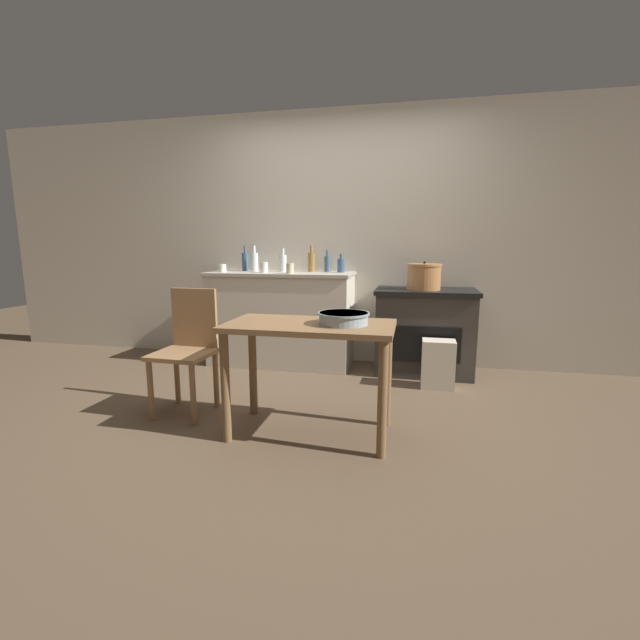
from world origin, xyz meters
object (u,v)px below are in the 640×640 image
object	(u,v)px
bottle_center	(283,263)
cup_far_right	(264,267)
flour_sack	(438,364)
mixing_bowl_large	(344,318)
bottle_far_left	(254,261)
cup_mid_right	(290,268)
bottle_left	(341,265)
bottle_center_right	(327,263)
chair	(188,347)
stock_pot	(424,277)
bottle_center_left	(311,262)
work_table	(310,343)
cup_right	(222,268)
stove	(424,331)
bottle_mid_left	(245,261)

from	to	relation	value
bottle_center	cup_far_right	bearing A→B (deg)	-126.14
flour_sack	mixing_bowl_large	xyz separation A→B (m)	(-0.65, -1.10, 0.57)
bottle_far_left	cup_mid_right	xyz separation A→B (m)	(0.46, -0.28, -0.05)
bottle_center	bottle_left	bearing A→B (deg)	-2.33
bottle_far_left	bottle_center_right	bearing A→B (deg)	8.21
chair	cup_mid_right	bearing A→B (deg)	71.00
stock_pot	cup_far_right	bearing A→B (deg)	-179.99
bottle_center_left	stock_pot	bearing A→B (deg)	-10.14
bottle_center	bottle_center_left	bearing A→B (deg)	2.20
flour_sack	cup_far_right	size ratio (longest dim) A/B	4.11
bottle_center_left	bottle_far_left	bearing A→B (deg)	-175.32
work_table	stock_pot	size ratio (longest dim) A/B	3.35
chair	cup_right	world-z (taller)	cup_right
work_table	bottle_center_right	size ratio (longest dim) A/B	4.91
stove	bottle_left	bearing A→B (deg)	172.54
cup_right	cup_far_right	size ratio (longest dim) A/B	0.77
chair	stock_pot	xyz separation A→B (m)	(1.69, 1.30, 0.44)
stove	flour_sack	distance (m)	0.50
bottle_center_left	bottle_center_right	xyz separation A→B (m)	(0.15, 0.06, -0.02)
cup_far_right	stock_pot	bearing A→B (deg)	0.01
stock_pot	cup_right	xyz separation A→B (m)	(-1.99, -0.03, 0.06)
bottle_left	bottle_mid_left	world-z (taller)	bottle_mid_left
flour_sack	bottle_far_left	world-z (taller)	bottle_far_left
chair	bottle_center_left	bearing A→B (deg)	70.65
stove	bottle_center_left	bearing A→B (deg)	172.77
stove	bottle_center_right	world-z (taller)	bottle_center_right
flour_sack	cup_mid_right	world-z (taller)	cup_mid_right
chair	mixing_bowl_large	world-z (taller)	chair
bottle_far_left	bottle_center	distance (m)	0.30
bottle_center	cup_far_right	size ratio (longest dim) A/B	2.33
cup_right	flour_sack	bearing A→B (deg)	-9.47
mixing_bowl_large	bottle_left	xyz separation A→B (m)	(-0.30, 1.65, 0.24)
work_table	mixing_bowl_large	size ratio (longest dim) A/B	3.28
stove	chair	bearing A→B (deg)	-141.71
cup_right	mixing_bowl_large	bearing A→B (deg)	-44.51
mixing_bowl_large	cup_right	world-z (taller)	cup_right
chair	flour_sack	xyz separation A→B (m)	(1.83, 0.92, -0.28)
stove	bottle_left	distance (m)	1.04
stove	flour_sack	size ratio (longest dim) A/B	2.23
stock_pot	bottle_center_left	bearing A→B (deg)	169.86
work_table	stock_pot	xyz separation A→B (m)	(0.72, 1.50, 0.32)
stock_pot	bottle_center	world-z (taller)	bottle_center
stove	bottle_center_right	distance (m)	1.19
cup_mid_right	mixing_bowl_large	bearing A→B (deg)	-61.41
mixing_bowl_large	cup_mid_right	world-z (taller)	cup_mid_right
bottle_center_right	cup_far_right	distance (m)	0.64
flour_sack	bottle_mid_left	size ratio (longest dim) A/B	1.61
bottle_center_right	cup_far_right	size ratio (longest dim) A/B	2.12
chair	bottle_mid_left	xyz separation A→B (m)	(-0.15, 1.53, 0.56)
stove	bottle_center_right	xyz separation A→B (m)	(-0.99, 0.20, 0.62)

